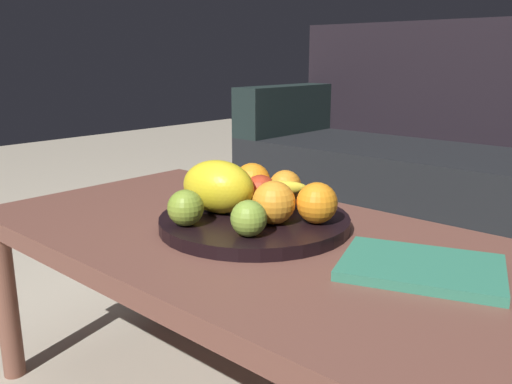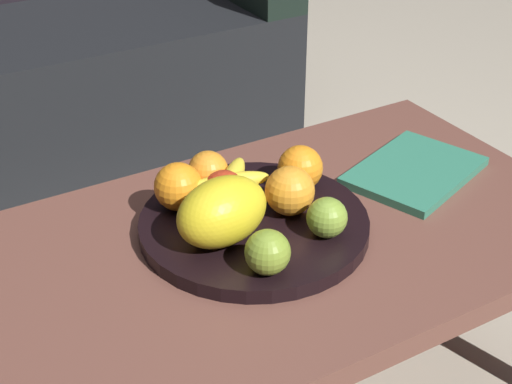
{
  "view_description": "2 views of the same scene",
  "coord_description": "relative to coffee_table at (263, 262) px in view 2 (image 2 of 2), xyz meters",
  "views": [
    {
      "loc": [
        0.69,
        -0.74,
        0.75
      ],
      "look_at": [
        0.0,
        0.03,
        0.49
      ],
      "focal_mm": 37.79,
      "sensor_mm": 36.0,
      "label": 1
    },
    {
      "loc": [
        -0.53,
        -0.88,
        1.14
      ],
      "look_at": [
        0.0,
        0.03,
        0.49
      ],
      "focal_mm": 53.81,
      "sensor_mm": 36.0,
      "label": 2
    }
  ],
  "objects": [
    {
      "name": "apple_left",
      "position": [
        0.08,
        -0.07,
        0.1
      ],
      "size": [
        0.07,
        0.07,
        0.07
      ],
      "primitive_type": "sphere",
      "color": "olive",
      "rests_on": "fruit_bowl"
    },
    {
      "name": "orange_right",
      "position": [
        0.12,
        0.07,
        0.11
      ],
      "size": [
        0.08,
        0.08,
        0.08
      ],
      "primitive_type": "sphere",
      "color": "orange",
      "rests_on": "fruit_bowl"
    },
    {
      "name": "orange_front",
      "position": [
        0.06,
        0.02,
        0.11
      ],
      "size": [
        0.08,
        0.08,
        0.08
      ],
      "primitive_type": "sphere",
      "color": "orange",
      "rests_on": "fruit_bowl"
    },
    {
      "name": "fruit_bowl",
      "position": [
        0.0,
        0.03,
        0.06
      ],
      "size": [
        0.38,
        0.38,
        0.03
      ],
      "primitive_type": "cylinder",
      "color": "black",
      "rests_on": "coffee_table"
    },
    {
      "name": "banana_bunch",
      "position": [
        -0.02,
        0.09,
        0.1
      ],
      "size": [
        0.16,
        0.15,
        0.06
      ],
      "color": "yellow",
      "rests_on": "fruit_bowl"
    },
    {
      "name": "apple_front",
      "position": [
        -0.05,
        -0.1,
        0.1
      ],
      "size": [
        0.07,
        0.07,
        0.07
      ],
      "primitive_type": "sphere",
      "color": "olive",
      "rests_on": "fruit_bowl"
    },
    {
      "name": "magazine",
      "position": [
        0.35,
        0.04,
        0.05
      ],
      "size": [
        0.3,
        0.25,
        0.02
      ],
      "primitive_type": "cube",
      "rotation": [
        0.0,
        0.0,
        0.35
      ],
      "color": "#327B61",
      "rests_on": "coffee_table"
    },
    {
      "name": "orange_left",
      "position": [
        -0.02,
        0.15,
        0.11
      ],
      "size": [
        0.07,
        0.07,
        0.07
      ],
      "primitive_type": "sphere",
      "color": "orange",
      "rests_on": "fruit_bowl"
    },
    {
      "name": "coffee_table",
      "position": [
        0.0,
        0.0,
        0.0
      ],
      "size": [
        1.12,
        0.61,
        0.42
      ],
      "color": "brown",
      "rests_on": "ground_plane"
    },
    {
      "name": "apple_right",
      "position": [
        -0.03,
        0.08,
        0.11
      ],
      "size": [
        0.07,
        0.07,
        0.07
      ],
      "primitive_type": "sphere",
      "color": "#B5331A",
      "rests_on": "fruit_bowl"
    },
    {
      "name": "orange_back",
      "position": [
        -0.09,
        0.12,
        0.11
      ],
      "size": [
        0.08,
        0.08,
        0.08
      ],
      "primitive_type": "sphere",
      "color": "orange",
      "rests_on": "fruit_bowl"
    },
    {
      "name": "melon_large_front",
      "position": [
        -0.07,
        0.0,
        0.12
      ],
      "size": [
        0.17,
        0.14,
        0.11
      ],
      "primitive_type": "ellipsoid",
      "rotation": [
        0.0,
        0.0,
        0.19
      ],
      "color": "yellow",
      "rests_on": "fruit_bowl"
    }
  ]
}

